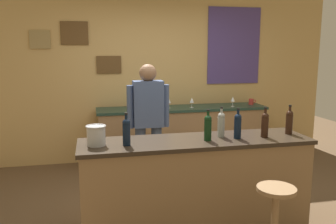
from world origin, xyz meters
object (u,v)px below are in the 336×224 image
wine_bottle_d (238,125)px  wine_bottle_e (265,124)px  wine_glass_c (233,100)px  wine_bottle_c (221,124)px  wine_bottle_b (208,127)px  bartender (148,120)px  wine_glass_a (169,101)px  wine_bottle_f (289,121)px  wine_glass_b (192,101)px  bar_stool (275,212)px  ice_bucket (96,135)px  coffee_mug (251,102)px  wine_bottle_a (126,131)px

wine_bottle_d → wine_bottle_e: size_ratio=1.00×
wine_glass_c → wine_bottle_c: bearing=-115.8°
wine_bottle_b → bartender: bearing=112.2°
wine_glass_a → wine_bottle_f: bearing=-67.3°
wine_bottle_d → wine_glass_b: bearing=86.5°
wine_glass_a → wine_bottle_d: bearing=-83.5°
bar_stool → wine_bottle_f: size_ratio=2.22×
ice_bucket → coffee_mug: ice_bucket is taller
wine_bottle_f → bartender: bearing=144.7°
wine_bottle_c → wine_glass_a: size_ratio=1.97×
wine_bottle_a → wine_glass_c: 2.77m
ice_bucket → wine_glass_c: bearing=42.3°
wine_bottle_d → wine_glass_b: 2.04m
wine_bottle_d → wine_bottle_e: (0.29, -0.01, 0.00)m
bar_stool → ice_bucket: bearing=152.6°
wine_bottle_c → wine_bottle_e: size_ratio=1.00×
wine_bottle_a → coffee_mug: bearing=43.5°
wine_bottle_f → wine_glass_a: bearing=112.7°
wine_bottle_b → wine_bottle_d: (0.31, 0.01, 0.00)m
wine_bottle_c → wine_bottle_b: bearing=-147.9°
bartender → wine_bottle_a: bartender is taller
wine_bottle_c → wine_glass_a: bearing=92.9°
bar_stool → coffee_mug: bearing=68.5°
wine_bottle_c → ice_bucket: bearing=-177.1°
wine_bottle_f → coffee_mug: (0.56, 2.06, -0.11)m
wine_bottle_c → wine_bottle_e: same height
bartender → wine_bottle_d: bartender is taller
wine_bottle_a → bartender: bearing=70.3°
wine_bottle_f → wine_glass_a: 2.17m
bartender → wine_bottle_f: bearing=-35.3°
wine_glass_a → wine_bottle_c: bearing=-87.1°
wine_bottle_a → wine_glass_b: wine_bottle_a is taller
bartender → wine_bottle_a: (-0.37, -1.03, 0.12)m
wine_bottle_a → coffee_mug: (2.26, 2.15, -0.11)m
wine_bottle_b → wine_glass_a: wine_bottle_b is taller
bar_stool → wine_glass_a: size_ratio=4.39×
bar_stool → wine_bottle_c: bearing=103.0°
bar_stool → wine_glass_c: bearing=74.7°
wine_glass_c → wine_glass_b: bearing=177.8°
wine_glass_b → bar_stool: bearing=-91.5°
wine_bottle_c → wine_bottle_d: (0.13, -0.10, 0.00)m
wine_glass_c → wine_bottle_e: bearing=-104.0°
bartender → wine_bottle_a: 1.10m
wine_bottle_e → wine_glass_a: (-0.52, 2.07, -0.05)m
bar_stool → wine_bottle_c: wine_bottle_c is taller
wine_bottle_a → wine_glass_c: size_ratio=1.97×
wine_glass_a → wine_glass_b: same height
bar_stool → wine_bottle_b: size_ratio=2.22×
wine_glass_b → wine_bottle_d: bearing=-93.5°
wine_bottle_a → wine_bottle_b: (0.79, 0.01, 0.00)m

